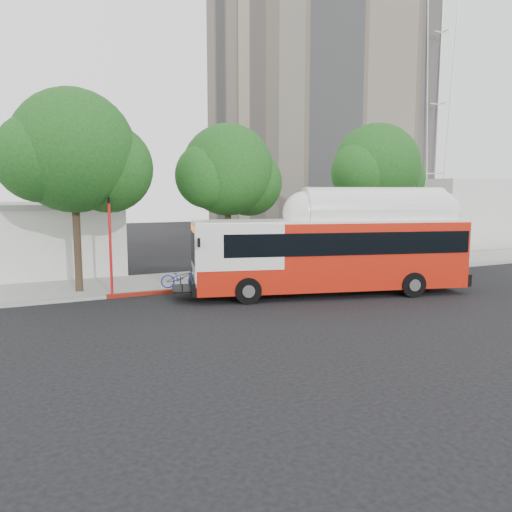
{
  "coord_description": "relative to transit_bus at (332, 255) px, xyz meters",
  "views": [
    {
      "loc": [
        -11.34,
        -19.71,
        4.95
      ],
      "look_at": [
        -0.69,
        3.0,
        1.7
      ],
      "focal_mm": 35.0,
      "sensor_mm": 36.0,
      "label": 1
    }
  ],
  "objects": [
    {
      "name": "ground",
      "position": [
        -2.05,
        -0.24,
        -1.93
      ],
      "size": [
        120.0,
        120.0,
        0.0
      ],
      "primitive_type": "plane",
      "color": "black",
      "rests_on": "ground"
    },
    {
      "name": "sidewalk",
      "position": [
        -2.05,
        6.26,
        -1.86
      ],
      "size": [
        60.0,
        5.0,
        0.15
      ],
      "primitive_type": "cube",
      "color": "gray",
      "rests_on": "ground"
    },
    {
      "name": "curb_strip",
      "position": [
        -2.05,
        3.66,
        -1.86
      ],
      "size": [
        60.0,
        0.3,
        0.15
      ],
      "primitive_type": "cube",
      "color": "gray",
      "rests_on": "ground"
    },
    {
      "name": "red_curb_segment",
      "position": [
        -5.05,
        3.66,
        -1.85
      ],
      "size": [
        10.0,
        0.32,
        0.16
      ],
      "primitive_type": "cube",
      "color": "maroon",
      "rests_on": "ground"
    },
    {
      "name": "street_tree_left",
      "position": [
        -10.57,
        5.32,
        4.67
      ],
      "size": [
        6.67,
        5.8,
        9.74
      ],
      "color": "#2D2116",
      "rests_on": "ground"
    },
    {
      "name": "street_tree_mid",
      "position": [
        -2.64,
        5.82,
        3.97
      ],
      "size": [
        5.75,
        5.0,
        8.62
      ],
      "color": "#2D2116",
      "rests_on": "ground"
    },
    {
      "name": "street_tree_right",
      "position": [
        7.39,
        5.62,
        4.32
      ],
      "size": [
        6.21,
        5.4,
        9.18
      ],
      "color": "#2D2116",
      "rests_on": "ground"
    },
    {
      "name": "apartment_tower",
      "position": [
        15.95,
        27.76,
        15.68
      ],
      "size": [
        18.0,
        18.0,
        37.0
      ],
      "color": "tan",
      "rests_on": "ground"
    },
    {
      "name": "horizon_block",
      "position": [
        27.95,
        15.76,
        1.07
      ],
      "size": [
        20.0,
        12.0,
        6.0
      ],
      "primitive_type": "cube",
      "color": "silver",
      "rests_on": "ground"
    },
    {
      "name": "comms_tower",
      "position": [
        23.95,
        17.76,
        18.07
      ],
      "size": [
        2.8,
        2.8,
        40.0
      ],
      "primitive_type": null,
      "color": "silver",
      "rests_on": "ground"
    },
    {
      "name": "transit_bus",
      "position": [
        0.0,
        0.0,
        0.0
      ],
      "size": [
        14.15,
        5.98,
        4.14
      ],
      "rotation": [
        0.0,
        0.0,
        -0.25
      ],
      "color": "red",
      "rests_on": "ground"
    },
    {
      "name": "signal_pole",
      "position": [
        -9.73,
        3.87,
        0.47
      ],
      "size": [
        0.13,
        0.44,
        4.69
      ],
      "color": "red",
      "rests_on": "ground"
    }
  ]
}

